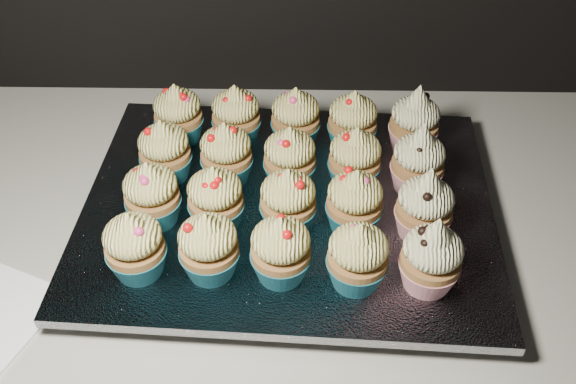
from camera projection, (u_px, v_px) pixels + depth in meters
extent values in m
cube|color=beige|center=(484.00, 244.00, 0.78)|extent=(2.44, 0.64, 0.04)
cube|color=black|center=(288.00, 216.00, 0.77)|extent=(0.46, 0.36, 0.02)
cube|color=silver|center=(288.00, 206.00, 0.76)|extent=(0.50, 0.40, 0.01)
cone|color=#1A6A7B|center=(138.00, 261.00, 0.67)|extent=(0.06, 0.06, 0.03)
ellipsoid|color=#F1E279|center=(132.00, 236.00, 0.64)|extent=(0.06, 0.06, 0.04)
cone|color=#F1E279|center=(128.00, 220.00, 0.63)|extent=(0.03, 0.03, 0.02)
cone|color=#1A6A7B|center=(210.00, 261.00, 0.67)|extent=(0.06, 0.06, 0.03)
ellipsoid|color=#F1E279|center=(207.00, 236.00, 0.64)|extent=(0.06, 0.06, 0.04)
cone|color=#F1E279|center=(205.00, 220.00, 0.63)|extent=(0.03, 0.03, 0.02)
cone|color=#1A6A7B|center=(281.00, 265.00, 0.66)|extent=(0.06, 0.06, 0.03)
ellipsoid|color=#F1E279|center=(281.00, 240.00, 0.64)|extent=(0.06, 0.06, 0.04)
cone|color=#F1E279|center=(280.00, 224.00, 0.62)|extent=(0.03, 0.03, 0.02)
cone|color=#1A6A7B|center=(356.00, 271.00, 0.66)|extent=(0.06, 0.06, 0.03)
ellipsoid|color=#F1E279|center=(359.00, 246.00, 0.63)|extent=(0.06, 0.06, 0.04)
cone|color=#F1E279|center=(361.00, 230.00, 0.62)|extent=(0.03, 0.03, 0.02)
cone|color=#AC172A|center=(428.00, 273.00, 0.66)|extent=(0.06, 0.06, 0.03)
ellipsoid|color=#FDF4B2|center=(433.00, 248.00, 0.63)|extent=(0.06, 0.06, 0.04)
cone|color=#FDF4B2|center=(438.00, 229.00, 0.61)|extent=(0.03, 0.03, 0.03)
cone|color=#1A6A7B|center=(155.00, 209.00, 0.73)|extent=(0.06, 0.06, 0.03)
ellipsoid|color=#F1E279|center=(150.00, 184.00, 0.70)|extent=(0.06, 0.06, 0.04)
cone|color=#F1E279|center=(147.00, 168.00, 0.68)|extent=(0.03, 0.03, 0.02)
cone|color=#1A6A7B|center=(217.00, 214.00, 0.72)|extent=(0.06, 0.06, 0.03)
ellipsoid|color=#F1E279|center=(214.00, 189.00, 0.69)|extent=(0.06, 0.06, 0.04)
cone|color=#F1E279|center=(213.00, 173.00, 0.68)|extent=(0.03, 0.03, 0.02)
cone|color=#1A6A7B|center=(288.00, 216.00, 0.72)|extent=(0.06, 0.06, 0.03)
ellipsoid|color=#F1E279|center=(288.00, 191.00, 0.69)|extent=(0.06, 0.06, 0.04)
cone|color=#F1E279|center=(288.00, 175.00, 0.68)|extent=(0.03, 0.03, 0.02)
cone|color=#1A6A7B|center=(353.00, 217.00, 0.72)|extent=(0.06, 0.06, 0.03)
ellipsoid|color=#F1E279|center=(355.00, 192.00, 0.69)|extent=(0.06, 0.06, 0.04)
cone|color=#F1E279|center=(357.00, 176.00, 0.67)|extent=(0.03, 0.03, 0.02)
cone|color=#AC172A|center=(421.00, 223.00, 0.71)|extent=(0.06, 0.06, 0.03)
ellipsoid|color=#FDF4B2|center=(426.00, 198.00, 0.68)|extent=(0.06, 0.06, 0.04)
cone|color=#FDF4B2|center=(430.00, 178.00, 0.66)|extent=(0.03, 0.03, 0.03)
cone|color=#1A6A7B|center=(167.00, 166.00, 0.78)|extent=(0.06, 0.06, 0.03)
ellipsoid|color=#F1E279|center=(163.00, 142.00, 0.75)|extent=(0.06, 0.06, 0.04)
cone|color=#F1E279|center=(160.00, 126.00, 0.74)|extent=(0.03, 0.03, 0.02)
cone|color=#1A6A7B|center=(227.00, 169.00, 0.78)|extent=(0.06, 0.06, 0.03)
ellipsoid|color=#F1E279|center=(225.00, 144.00, 0.75)|extent=(0.06, 0.06, 0.04)
cone|color=#F1E279|center=(224.00, 128.00, 0.74)|extent=(0.03, 0.03, 0.02)
cone|color=#1A6A7B|center=(290.00, 173.00, 0.77)|extent=(0.06, 0.06, 0.03)
ellipsoid|color=#F1E279|center=(290.00, 148.00, 0.75)|extent=(0.06, 0.06, 0.04)
cone|color=#F1E279|center=(290.00, 133.00, 0.73)|extent=(0.03, 0.03, 0.02)
cone|color=#1A6A7B|center=(353.00, 174.00, 0.77)|extent=(0.06, 0.06, 0.03)
ellipsoid|color=#F1E279|center=(356.00, 149.00, 0.74)|extent=(0.06, 0.06, 0.04)
cone|color=#F1E279|center=(357.00, 133.00, 0.73)|extent=(0.03, 0.03, 0.02)
cone|color=#AC172A|center=(415.00, 177.00, 0.77)|extent=(0.06, 0.06, 0.03)
ellipsoid|color=#FDF4B2|center=(420.00, 153.00, 0.74)|extent=(0.06, 0.06, 0.04)
cone|color=#FDF4B2|center=(423.00, 133.00, 0.72)|extent=(0.03, 0.03, 0.03)
cone|color=#1A6A7B|center=(180.00, 129.00, 0.84)|extent=(0.06, 0.06, 0.03)
ellipsoid|color=#F1E279|center=(177.00, 105.00, 0.81)|extent=(0.06, 0.06, 0.04)
cone|color=#F1E279|center=(174.00, 90.00, 0.79)|extent=(0.03, 0.03, 0.02)
cone|color=#1A6A7B|center=(237.00, 130.00, 0.83)|extent=(0.06, 0.06, 0.03)
ellipsoid|color=#F1E279|center=(235.00, 106.00, 0.81)|extent=(0.06, 0.06, 0.04)
cone|color=#F1E279|center=(234.00, 91.00, 0.79)|extent=(0.03, 0.03, 0.02)
cone|color=#1A6A7B|center=(295.00, 133.00, 0.83)|extent=(0.06, 0.06, 0.03)
ellipsoid|color=#F1E279|center=(296.00, 108.00, 0.80)|extent=(0.06, 0.06, 0.04)
cone|color=#F1E279|center=(296.00, 93.00, 0.79)|extent=(0.03, 0.03, 0.02)
cone|color=#1A6A7B|center=(351.00, 136.00, 0.82)|extent=(0.06, 0.06, 0.03)
ellipsoid|color=#F1E279|center=(353.00, 112.00, 0.80)|extent=(0.06, 0.06, 0.04)
cone|color=#F1E279|center=(355.00, 96.00, 0.78)|extent=(0.03, 0.03, 0.02)
cone|color=#AC172A|center=(412.00, 138.00, 0.82)|extent=(0.06, 0.06, 0.03)
ellipsoid|color=#FDF4B2|center=(416.00, 113.00, 0.80)|extent=(0.06, 0.06, 0.04)
cone|color=#FDF4B2|center=(419.00, 95.00, 0.78)|extent=(0.03, 0.03, 0.03)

